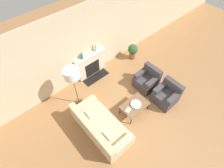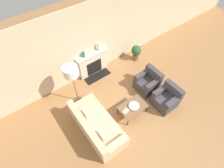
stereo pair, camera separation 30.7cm
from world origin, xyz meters
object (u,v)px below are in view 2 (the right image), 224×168
fireplace (93,64)px  coffee_table (133,107)px  armchair_far (148,82)px  floor_lamp (71,73)px  mantel_vase_left (84,55)px  mantel_vase_center_left (98,47)px  couch (96,126)px  armchair_near (166,99)px  potted_plant (136,52)px  book (126,111)px  bowl (134,106)px

fireplace → coffee_table: bearing=-89.6°
armchair_far → coffee_table: bearing=-67.6°
floor_lamp → mantel_vase_left: 1.26m
coffee_table → mantel_vase_center_left: mantel_vase_center_left is taller
floor_lamp → couch: bearing=-94.4°
coffee_table → floor_lamp: (-1.23, 1.58, 1.12)m
floor_lamp → coffee_table: bearing=-52.0°
armchair_near → potted_plant: armchair_near is taller
book → potted_plant: bearing=27.9°
coffee_table → book: book is taller
book → mantel_vase_center_left: 2.59m
couch → book: size_ratio=7.74×
armchair_near → potted_plant: size_ratio=1.20×
coffee_table → potted_plant: size_ratio=1.29×
armchair_near → potted_plant: bearing=163.3°
armchair_far → mantel_vase_left: 2.58m
book → floor_lamp: (-0.93, 1.57, 1.07)m
armchair_near → book: bearing=-106.1°
coffee_table → potted_plant: bearing=45.8°
armchair_near → armchair_far: same height
mantel_vase_left → couch: bearing=-114.2°
fireplace → mantel_vase_left: size_ratio=5.98×
bowl → floor_lamp: size_ratio=0.21×
coffee_table → fireplace: bearing=90.4°
couch → bowl: size_ratio=5.60×
couch → potted_plant: 3.70m
fireplace → coffee_table: 2.39m
couch → floor_lamp: bearing=-4.4°
coffee_table → potted_plant: potted_plant is taller
armchair_far → bowl: 1.27m
coffee_table → mantel_vase_center_left: 2.55m
bowl → fireplace: bearing=91.2°
armchair_far → coffee_table: size_ratio=0.93×
book → coffee_table: bearing=-14.3°
bowl → mantel_vase_center_left: size_ratio=1.15×
coffee_table → bowl: (0.03, -0.02, 0.06)m
book → mantel_vase_left: size_ratio=1.17×
bowl → mantel_vase_center_left: bearing=83.8°
potted_plant → fireplace: bearing=167.6°
armchair_near → floor_lamp: bearing=-129.6°
floor_lamp → mantel_vase_center_left: size_ratio=5.54×
fireplace → mantel_vase_center_left: (0.31, 0.02, 0.69)m
armchair_near → coffee_table: 1.27m
book → mantel_vase_left: (-0.04, 2.40, 0.73)m
couch → armchair_far: size_ratio=2.36×
armchair_near → book: armchair_near is taller
armchair_near → potted_plant: 2.50m
book → floor_lamp: bearing=106.9°
armchair_far → mantel_vase_center_left: bearing=-154.8°
fireplace → coffee_table: size_ratio=1.45×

